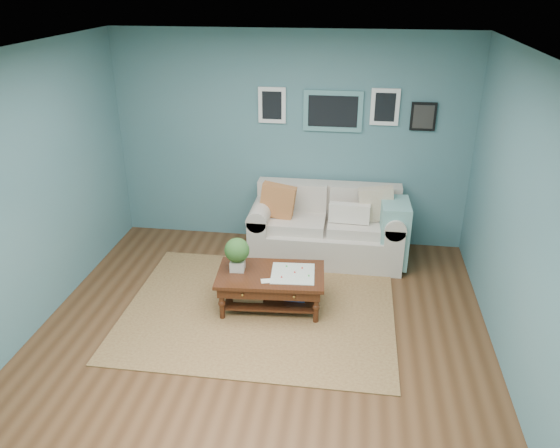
# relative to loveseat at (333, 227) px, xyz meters

# --- Properties ---
(room_shell) EXTENTS (5.00, 5.02, 2.70)m
(room_shell) POSITION_rel_loveseat_xyz_m (-0.59, -1.97, 0.96)
(room_shell) COLOR brown
(room_shell) RESTS_ON ground
(area_rug) EXTENTS (2.83, 2.26, 0.01)m
(area_rug) POSITION_rel_loveseat_xyz_m (-0.70, -1.35, -0.39)
(area_rug) COLOR brown
(area_rug) RESTS_ON ground
(loveseat) EXTENTS (1.91, 0.87, 0.98)m
(loveseat) POSITION_rel_loveseat_xyz_m (0.00, 0.00, 0.00)
(loveseat) COLOR beige
(loveseat) RESTS_ON ground
(coffee_table) EXTENTS (1.16, 0.73, 0.78)m
(coffee_table) POSITION_rel_loveseat_xyz_m (-0.65, -1.27, -0.05)
(coffee_table) COLOR #33180E
(coffee_table) RESTS_ON ground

